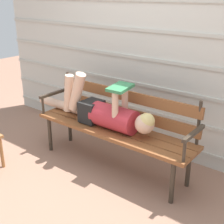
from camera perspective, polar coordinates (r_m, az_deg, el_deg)
The scene contains 4 objects.
ground_plane at distance 3.29m, azimuth -1.89°, elevation -11.16°, with size 12.00×12.00×0.00m, color #936B56.
house_siding at distance 3.48m, azimuth 6.71°, elevation 12.31°, with size 4.68×0.08×2.46m.
park_bench at distance 3.22m, azimuth 0.72°, elevation -1.88°, with size 1.82×0.43×0.87m.
reclining_person at distance 3.19m, azimuth -1.51°, elevation 0.04°, with size 1.65×0.26×0.55m.
Camera 1 is at (1.79, -2.11, 1.77)m, focal length 49.38 mm.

